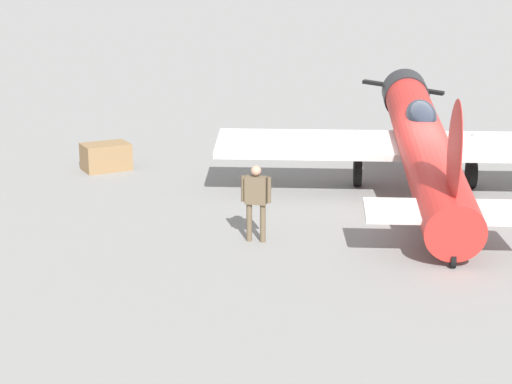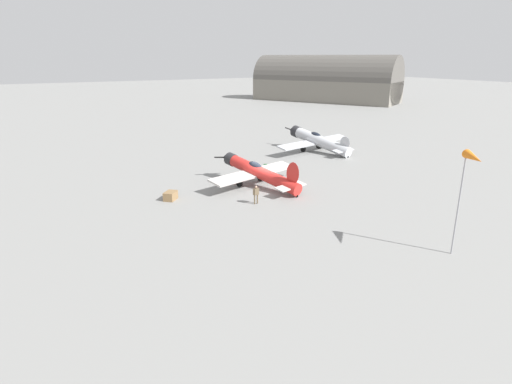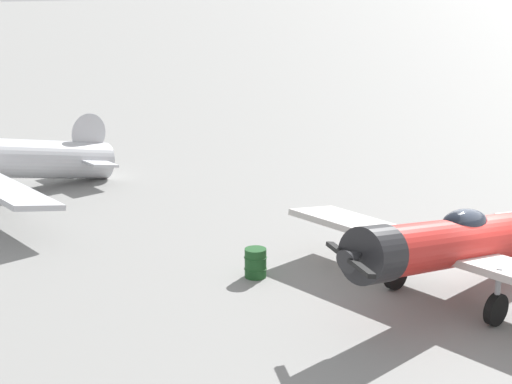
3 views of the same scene
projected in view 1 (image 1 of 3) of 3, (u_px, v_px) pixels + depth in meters
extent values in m
plane|color=gray|center=(422.00, 204.00, 20.60)|extent=(400.00, 400.00, 0.00)
cylinder|color=red|center=(425.00, 149.00, 20.23)|extent=(9.53, 3.71, 2.58)
cylinder|color=#232326|center=(405.00, 94.00, 24.42)|extent=(1.39, 1.56, 1.44)
cone|color=#232326|center=(403.00, 88.00, 25.02)|extent=(0.75, 0.70, 0.62)
cube|color=black|center=(402.00, 87.00, 25.16)|extent=(0.75, 2.58, 0.30)
ellipsoid|color=black|center=(421.00, 115.00, 20.96)|extent=(1.92, 1.21, 0.92)
cube|color=#BCB7B2|center=(419.00, 146.00, 21.36)|extent=(4.59, 10.62, 0.45)
ellipsoid|color=red|center=(454.00, 153.00, 16.20)|extent=(1.77, 0.59, 2.39)
cube|color=#BCB7B2|center=(449.00, 212.00, 16.72)|extent=(1.97, 3.57, 0.26)
cylinder|color=#999BA0|center=(358.00, 152.00, 22.08)|extent=(0.14, 0.14, 1.05)
cylinder|color=black|center=(358.00, 171.00, 22.22)|extent=(0.82, 0.41, 0.80)
cylinder|color=#999BA0|center=(473.00, 154.00, 21.91)|extent=(0.14, 0.14, 1.05)
cylinder|color=black|center=(471.00, 173.00, 22.04)|extent=(0.82, 0.41, 0.80)
cylinder|color=black|center=(453.00, 261.00, 16.18)|extent=(0.30, 0.17, 0.28)
cylinder|color=brown|center=(249.00, 222.00, 17.71)|extent=(0.12, 0.12, 0.84)
cylinder|color=brown|center=(263.00, 223.00, 17.65)|extent=(0.12, 0.12, 0.84)
cube|color=brown|center=(256.00, 190.00, 17.49)|extent=(0.27, 0.48, 0.60)
sphere|color=tan|center=(256.00, 171.00, 17.38)|extent=(0.22, 0.22, 0.22)
cylinder|color=brown|center=(243.00, 189.00, 17.54)|extent=(0.09, 0.09, 0.56)
cylinder|color=brown|center=(269.00, 190.00, 17.42)|extent=(0.09, 0.09, 0.56)
cube|color=olive|center=(106.00, 157.00, 24.00)|extent=(1.58, 1.57, 0.78)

